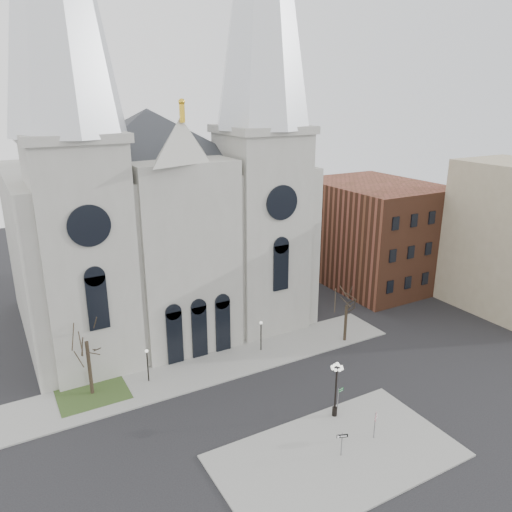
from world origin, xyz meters
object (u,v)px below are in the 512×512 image
stop_sign (375,419)px  one_way_sign (342,440)px  globe_lamp (336,382)px  street_name_sign (339,396)px

stop_sign → one_way_sign: bearing=164.9°
globe_lamp → street_name_sign: size_ratio=2.54×
stop_sign → globe_lamp: (-0.92, 3.73, 1.45)m
stop_sign → globe_lamp: size_ratio=0.47×
globe_lamp → one_way_sign: size_ratio=2.55×
globe_lamp → one_way_sign: globe_lamp is taller
street_name_sign → globe_lamp: bearing=-155.0°
stop_sign → one_way_sign: size_ratio=1.19×
globe_lamp → one_way_sign: 5.12m
stop_sign → one_way_sign: stop_sign is taller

